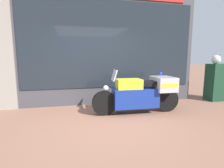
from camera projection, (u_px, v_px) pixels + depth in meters
ground_plane at (107, 125)px, 3.94m from camera, size 60.00×60.00×0.00m
shop_building at (79, 46)px, 5.48m from camera, size 6.81×0.55×3.69m
window_display at (109, 89)px, 5.93m from camera, size 5.26×0.30×1.85m
paramedic_motorcycle at (142, 92)px, 4.72m from camera, size 2.42×0.74×1.20m
utility_cabinet at (218, 82)px, 6.14m from camera, size 0.74×0.47×1.28m
white_helmet at (216, 60)px, 6.05m from camera, size 0.30×0.30×0.30m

